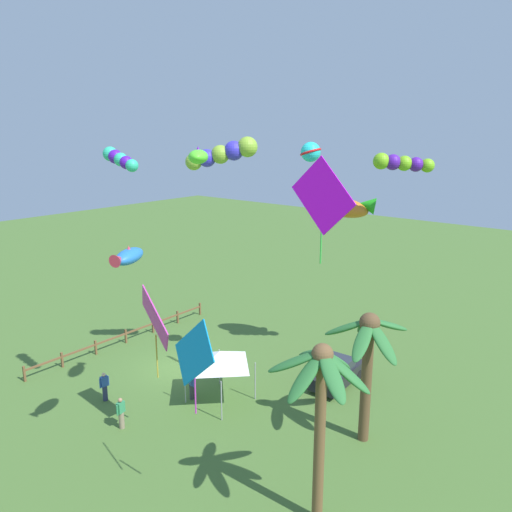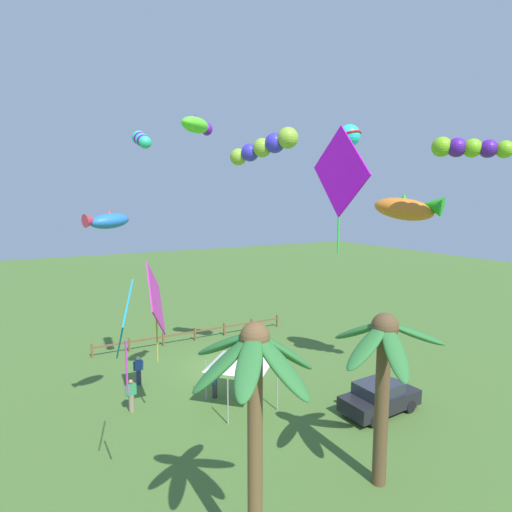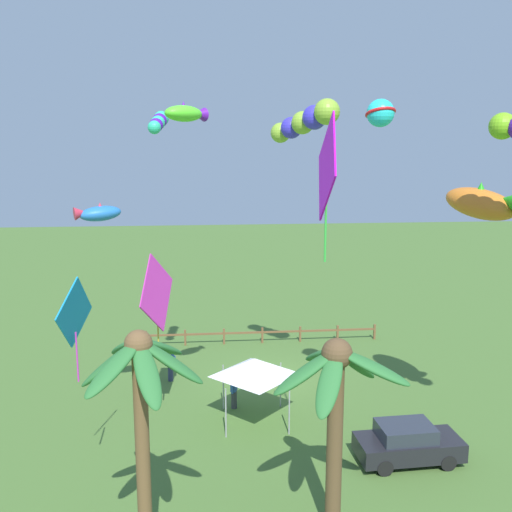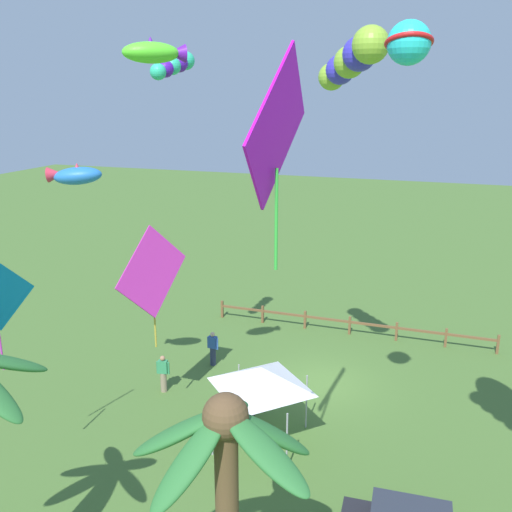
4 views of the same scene
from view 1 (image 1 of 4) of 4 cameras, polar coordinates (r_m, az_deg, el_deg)
name	(u,v)px [view 1 (image 1 of 4)]	position (r m, az deg, el deg)	size (l,w,h in m)	color
ground_plane	(177,367)	(31.24, -9.03, -12.48)	(120.00, 120.00, 0.00)	#476B2D
palm_tree_0	(321,389)	(17.76, 7.40, -14.88)	(3.45, 3.54, 6.96)	brown
palm_tree_1	(368,348)	(22.93, 12.71, -10.17)	(4.11, 3.95, 6.20)	brown
rail_fence	(126,335)	(35.04, -14.68, -8.70)	(14.03, 0.12, 0.95)	brown
parked_car_0	(336,372)	(29.03, 9.17, -12.98)	(3.98, 1.89, 1.51)	black
spectator_0	(192,385)	(27.48, -7.37, -14.40)	(0.35, 0.52, 1.59)	#38383D
spectator_1	(105,386)	(28.29, -16.93, -14.07)	(0.55, 0.27, 1.59)	#2D3351
spectator_2	(121,413)	(25.74, -15.18, -16.92)	(0.54, 0.29, 1.59)	gray
festival_tent	(220,358)	(26.40, -4.15, -11.53)	(2.86, 2.86, 2.85)	#9E9EA3
kite_diamond_0	(322,197)	(22.61, 7.61, 6.70)	(0.54, 3.51, 4.89)	#D50EE6
kite_tube_1	(224,153)	(26.70, -3.70, 11.62)	(2.55, 3.39, 1.76)	#8EBE34
kite_fish_2	(346,207)	(29.73, 10.23, 5.57)	(2.76, 3.72, 1.58)	orange
kite_diamond_3	(194,354)	(17.68, -7.10, -11.10)	(0.63, 2.56, 3.60)	#0C85CE
kite_diamond_4	(155,320)	(22.66, -11.48, -7.17)	(1.14, 3.03, 4.41)	#CF2FA9
kite_ball_5	(311,152)	(25.69, 6.26, 11.75)	(1.34, 1.33, 1.00)	#26E1DC
kite_fish_6	(128,256)	(19.63, -14.46, -0.05)	(1.88, 1.29, 0.75)	blue
kite_tube_7	(119,159)	(22.91, -15.36, 10.67)	(0.77, 2.35, 1.03)	#2FCE99
kite_fish_8	(199,156)	(20.90, -6.59, 11.24)	(1.78, 1.65, 0.72)	#5AF22D
kite_tube_9	(401,163)	(27.87, 16.29, 10.17)	(2.31, 2.73, 1.03)	#77C41E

